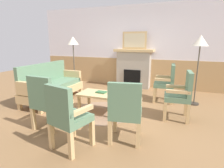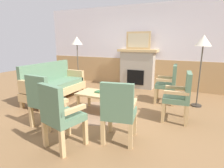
# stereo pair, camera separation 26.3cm
# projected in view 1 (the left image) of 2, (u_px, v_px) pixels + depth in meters

# --- Properties ---
(ground_plane) EXTENTS (14.00, 14.00, 0.00)m
(ground_plane) POSITION_uv_depth(u_px,v_px,m) (106.00, 111.00, 4.09)
(ground_plane) COLOR olive
(wall_back) EXTENTS (7.20, 0.14, 2.70)m
(wall_back) POSITION_uv_depth(u_px,v_px,m) (136.00, 48.00, 6.13)
(wall_back) COLOR white
(wall_back) RESTS_ON ground_plane
(fireplace) EXTENTS (1.30, 0.44, 1.28)m
(fireplace) POSITION_uv_depth(u_px,v_px,m) (134.00, 68.00, 6.06)
(fireplace) COLOR #A39989
(fireplace) RESTS_ON ground_plane
(framed_picture) EXTENTS (0.80, 0.04, 0.56)m
(framed_picture) POSITION_uv_depth(u_px,v_px,m) (134.00, 40.00, 5.85)
(framed_picture) COLOR tan
(framed_picture) RESTS_ON fireplace
(couch) EXTENTS (0.70, 1.80, 0.98)m
(couch) POSITION_uv_depth(u_px,v_px,m) (52.00, 86.00, 4.73)
(couch) COLOR tan
(couch) RESTS_ON ground_plane
(coffee_table) EXTENTS (0.96, 0.56, 0.44)m
(coffee_table) POSITION_uv_depth(u_px,v_px,m) (101.00, 96.00, 3.93)
(coffee_table) COLOR tan
(coffee_table) RESTS_ON ground_plane
(round_rug) EXTENTS (1.38, 1.38, 0.01)m
(round_rug) POSITION_uv_depth(u_px,v_px,m) (101.00, 112.00, 4.02)
(round_rug) COLOR #896B51
(round_rug) RESTS_ON ground_plane
(book_on_table) EXTENTS (0.22, 0.16, 0.03)m
(book_on_table) POSITION_uv_depth(u_px,v_px,m) (101.00, 92.00, 3.94)
(book_on_table) COLOR #33663D
(book_on_table) RESTS_ON coffee_table
(armchair_near_fireplace) EXTENTS (0.52, 0.52, 0.98)m
(armchair_near_fireplace) POSITION_uv_depth(u_px,v_px,m) (181.00, 93.00, 3.56)
(armchair_near_fireplace) COLOR tan
(armchair_near_fireplace) RESTS_ON ground_plane
(armchair_by_window_left) EXTENTS (0.52, 0.52, 0.98)m
(armchair_by_window_left) POSITION_uv_depth(u_px,v_px,m) (167.00, 81.00, 4.60)
(armchair_by_window_left) COLOR tan
(armchair_by_window_left) RESTS_ON ground_plane
(armchair_front_left) EXTENTS (0.51, 0.51, 0.98)m
(armchair_front_left) POSITION_uv_depth(u_px,v_px,m) (46.00, 100.00, 3.16)
(armchair_front_left) COLOR tan
(armchair_front_left) RESTS_ON ground_plane
(armchair_front_center) EXTENTS (0.58, 0.58, 0.98)m
(armchair_front_center) POSITION_uv_depth(u_px,v_px,m) (67.00, 115.00, 2.53)
(armchair_front_center) COLOR tan
(armchair_front_center) RESTS_ON ground_plane
(armchair_corner_left) EXTENTS (0.56, 0.56, 0.98)m
(armchair_corner_left) POSITION_uv_depth(u_px,v_px,m) (125.00, 109.00, 2.73)
(armchair_corner_left) COLOR tan
(armchair_corner_left) RESTS_ON ground_plane
(floor_lamp_by_couch) EXTENTS (0.36, 0.36, 1.68)m
(floor_lamp_by_couch) POSITION_uv_depth(u_px,v_px,m) (73.00, 44.00, 5.75)
(floor_lamp_by_couch) COLOR #332D28
(floor_lamp_by_couch) RESTS_ON ground_plane
(floor_lamp_by_chairs) EXTENTS (0.36, 0.36, 1.68)m
(floor_lamp_by_chairs) POSITION_uv_depth(u_px,v_px,m) (200.00, 45.00, 4.19)
(floor_lamp_by_chairs) COLOR #332D28
(floor_lamp_by_chairs) RESTS_ON ground_plane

